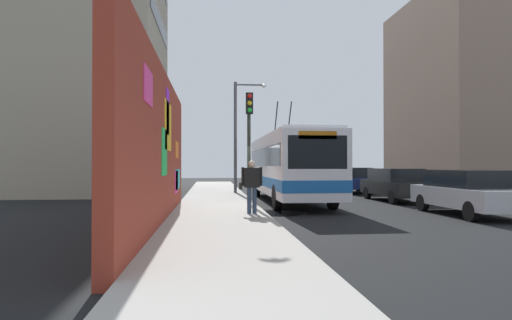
% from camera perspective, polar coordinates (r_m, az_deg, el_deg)
% --- Properties ---
extents(ground_plane, '(80.00, 80.00, 0.00)m').
position_cam_1_polar(ground_plane, '(17.32, 0.26, -6.47)').
color(ground_plane, black).
extents(sidewalk_slab, '(48.00, 3.20, 0.15)m').
position_cam_1_polar(sidewalk_slab, '(17.22, -5.08, -6.25)').
color(sidewalk_slab, '#9E9B93').
rests_on(sidewalk_slab, ground_plane).
extents(graffiti_wall, '(13.60, 0.32, 4.50)m').
position_cam_1_polar(graffiti_wall, '(13.04, -12.48, 1.52)').
color(graffiti_wall, maroon).
rests_on(graffiti_wall, ground_plane).
extents(building_far_left, '(10.26, 8.19, 18.25)m').
position_cam_1_polar(building_far_left, '(29.68, -20.69, 13.78)').
color(building_far_left, '#9E937F').
rests_on(building_far_left, ground_plane).
extents(building_far_right, '(11.83, 7.04, 14.48)m').
position_cam_1_polar(building_far_right, '(36.92, 25.11, 7.97)').
color(building_far_right, gray).
rests_on(building_far_right, ground_plane).
extents(city_bus, '(11.38, 2.50, 4.94)m').
position_cam_1_polar(city_bus, '(20.60, 4.29, -0.62)').
color(city_bus, silver).
rests_on(city_bus, ground_plane).
extents(parked_car_silver, '(4.68, 1.92, 1.58)m').
position_cam_1_polar(parked_car_silver, '(16.75, 26.08, -3.74)').
color(parked_car_silver, '#B7B7BC').
rests_on(parked_car_silver, ground_plane).
extents(parked_car_black, '(4.80, 1.87, 1.58)m').
position_cam_1_polar(parked_car_black, '(21.92, 17.92, -3.02)').
color(parked_car_black, black).
rests_on(parked_car_black, ground_plane).
extents(parked_car_navy, '(4.20, 1.76, 1.58)m').
position_cam_1_polar(parked_car_navy, '(27.64, 12.76, -2.53)').
color(parked_car_navy, navy).
rests_on(parked_car_navy, ground_plane).
extents(pedestrian_at_curb, '(0.23, 0.77, 1.75)m').
position_cam_1_polar(pedestrian_at_curb, '(14.28, -0.59, -2.95)').
color(pedestrian_at_curb, '#2D3F59').
rests_on(pedestrian_at_curb, sidewalk_slab).
extents(traffic_light, '(0.49, 0.28, 4.50)m').
position_cam_1_polar(traffic_light, '(17.29, -0.91, 4.01)').
color(traffic_light, '#2D382D').
rests_on(traffic_light, sidewalk_slab).
extents(street_lamp, '(0.44, 1.90, 6.44)m').
position_cam_1_polar(street_lamp, '(25.25, -2.24, 4.17)').
color(street_lamp, '#4C4C51').
rests_on(street_lamp, sidewalk_slab).
extents(curbside_puddle, '(2.06, 2.06, 0.00)m').
position_cam_1_polar(curbside_puddle, '(15.81, 3.08, -7.02)').
color(curbside_puddle, black).
rests_on(curbside_puddle, ground_plane).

